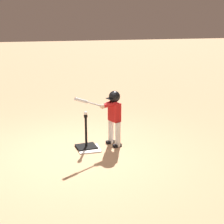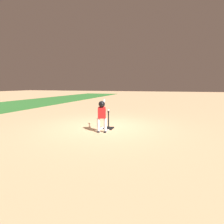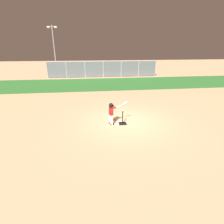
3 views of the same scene
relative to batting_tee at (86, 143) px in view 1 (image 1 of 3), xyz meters
name	(u,v)px [view 1 (image 1 of 3)]	position (x,y,z in m)	size (l,w,h in m)	color
ground_plane	(79,155)	(0.24, 0.28, -0.11)	(90.00, 90.00, 0.00)	tan
home_plate	(89,149)	(-0.02, 0.10, -0.10)	(0.44, 0.44, 0.02)	white
batting_tee	(86,143)	(0.00, 0.00, 0.00)	(0.41, 0.37, 0.71)	black
batter_child	(113,111)	(-0.57, 0.06, 0.64)	(1.02, 0.44, 1.17)	silver
baseball	(86,113)	(0.00, 0.00, 0.64)	(0.07, 0.07, 0.07)	white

